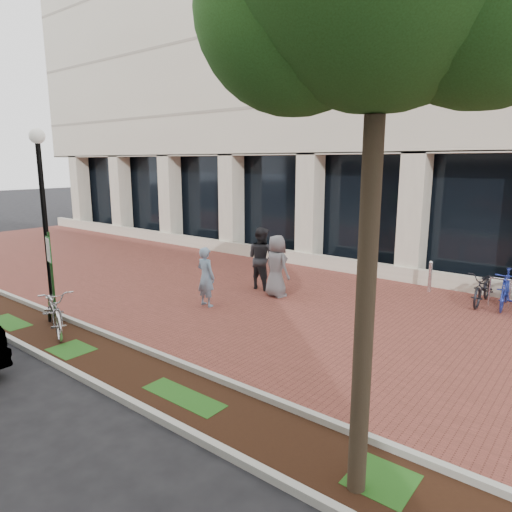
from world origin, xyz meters
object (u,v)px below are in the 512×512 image
Objects in this scene: parking_sign at (51,267)px; lamppost at (45,216)px; locked_bicycle at (55,310)px; bollard at (430,276)px; pedestrian_left at (206,277)px; pedestrian_right at (277,266)px; pedestrian_mid at (261,258)px.

lamppost is (-0.45, 0.20, 1.14)m from parking_sign.
locked_bicycle is 2.13× the size of bollard.
lamppost is 2.82× the size of pedestrian_left.
pedestrian_right is at bearing -135.61° from bollard.
pedestrian_left is at bearing -129.67° from bollard.
parking_sign is at bearing 84.47° from locked_bicycle.
lamppost is 2.25× the size of locked_bicycle.
parking_sign is 1.40× the size of pedestrian_left.
lamppost reaches higher than parking_sign.
parking_sign is 6.07m from pedestrian_mid.
parking_sign reaches higher than pedestrian_mid.
locked_bicycle is (0.75, -0.35, -2.08)m from lamppost.
locked_bicycle is 1.25× the size of pedestrian_left.
parking_sign is 0.50× the size of lamppost.
pedestrian_right is (0.88, -0.40, -0.06)m from pedestrian_mid.
locked_bicycle is 6.03m from pedestrian_right.
parking_sign is 1.27× the size of pedestrian_right.
parking_sign is at bearing 79.04° from pedestrian_right.
pedestrian_mid is 2.00× the size of bollard.
pedestrian_left is (1.67, 3.44, -0.66)m from parking_sign.
parking_sign reaches higher than pedestrian_left.
locked_bicycle reaches higher than bollard.
pedestrian_right is 4.75m from bollard.
pedestrian_right is at bearing 158.70° from pedestrian_mid.
parking_sign reaches higher than bollard.
pedestrian_mid is at bearing -9.07° from pedestrian_right.
pedestrian_mid is (0.09, 2.34, 0.15)m from pedestrian_left.
lamppost is at bearing 170.35° from parking_sign.
pedestrian_right reaches higher than locked_bicycle.
lamppost is 6.28m from pedestrian_right.
parking_sign is 1.25m from lamppost.
parking_sign is 2.39× the size of bollard.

